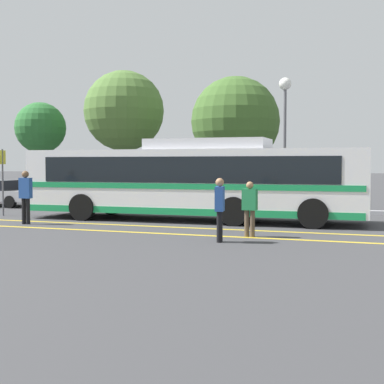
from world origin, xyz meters
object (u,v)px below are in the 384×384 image
object	(u,v)px
bus_stop_sign	(3,174)
tree_0	(235,121)
pedestrian_0	(220,206)
parked_car_1	(119,195)
pedestrian_1	(26,193)
tree_1	(124,111)
tree_2	(40,128)
parked_car_0	(1,193)
transit_bus	(193,180)
pedestrian_2	(250,206)
street_lamp	(285,109)

from	to	relation	value
bus_stop_sign	tree_0	size ratio (longest dim) A/B	0.40
pedestrian_0	bus_stop_sign	xyz separation A→B (m)	(-10.42, 4.19, 0.71)
tree_0	parked_car_1	bearing A→B (deg)	-127.01
pedestrian_1	tree_1	distance (m)	13.38
parked_car_1	tree_2	distance (m)	9.98
pedestrian_1	tree_0	world-z (taller)	tree_0
parked_car_0	parked_car_1	bearing A→B (deg)	91.23
pedestrian_0	pedestrian_1	distance (m)	7.88
transit_bus	tree_1	bearing A→B (deg)	36.71
tree_1	parked_car_0	bearing A→B (deg)	-122.45
transit_bus	pedestrian_0	xyz separation A→B (m)	(2.50, -4.96, -0.54)
parked_car_1	tree_0	xyz separation A→B (m)	(4.10, 5.44, 3.67)
tree_1	tree_2	world-z (taller)	tree_1
pedestrian_2	parked_car_0	bearing A→B (deg)	158.73
pedestrian_1	street_lamp	world-z (taller)	street_lamp
pedestrian_0	tree_1	bearing A→B (deg)	26.28
bus_stop_sign	tree_2	distance (m)	10.59
tree_0	tree_2	size ratio (longest dim) A/B	1.16
street_lamp	transit_bus	bearing A→B (deg)	-113.51
transit_bus	pedestrian_1	size ratio (longest dim) A/B	6.91
transit_bus	parked_car_0	distance (m)	11.91
parked_car_0	parked_car_1	xyz separation A→B (m)	(6.65, -0.09, 0.03)
parked_car_1	tree_0	bearing A→B (deg)	-37.23
pedestrian_1	bus_stop_sign	distance (m)	3.64
parked_car_1	bus_stop_sign	distance (m)	5.26
street_lamp	tree_2	bearing A→B (deg)	169.68
bus_stop_sign	pedestrian_2	bearing A→B (deg)	-106.55
pedestrian_2	tree_2	bearing A→B (deg)	146.92
pedestrian_0	tree_1	xyz separation A→B (m)	(-10.00, 14.44, 4.20)
pedestrian_2	tree_0	world-z (taller)	tree_0
parked_car_1	pedestrian_2	world-z (taller)	pedestrian_2
pedestrian_1	transit_bus	bearing A→B (deg)	-153.25
pedestrian_0	pedestrian_2	distance (m)	1.38
parked_car_0	bus_stop_sign	bearing A→B (deg)	41.81
bus_stop_sign	tree_1	distance (m)	10.84
parked_car_0	street_lamp	xyz separation A→B (m)	(13.86, 2.32, 3.93)
pedestrian_1	tree_2	bearing A→B (deg)	-61.09
pedestrian_1	pedestrian_2	distance (m)	8.20
parked_car_1	street_lamp	xyz separation A→B (m)	(7.21, 2.41, 3.91)
tree_1	pedestrian_2	bearing A→B (deg)	-51.33
parked_car_0	tree_1	size ratio (longest dim) A/B	0.58
pedestrian_1	tree_1	size ratio (longest dim) A/B	0.25
parked_car_0	parked_car_1	world-z (taller)	parked_car_1
tree_0	tree_2	bearing A→B (deg)	-178.52
transit_bus	pedestrian_0	world-z (taller)	transit_bus
tree_2	parked_car_0	bearing A→B (deg)	-77.38
transit_bus	parked_car_0	xyz separation A→B (m)	(-11.38, 3.38, -0.86)
pedestrian_2	bus_stop_sign	xyz separation A→B (m)	(-10.96, 2.91, 0.80)
tree_1	tree_2	size ratio (longest dim) A/B	1.30
pedestrian_1	tree_0	distance (m)	13.02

